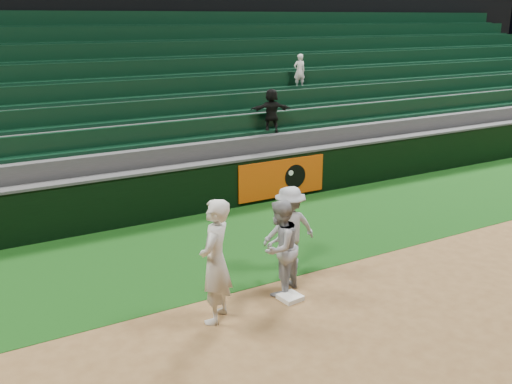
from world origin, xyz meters
TOP-DOWN VIEW (x-y plane):
  - ground at (0.00, 0.00)m, footprint 70.00×70.00m
  - foul_grass at (0.00, 3.00)m, footprint 36.00×4.20m
  - first_base at (0.12, 0.20)m, footprint 0.39×0.39m
  - first_baseman at (-1.28, 0.23)m, footprint 0.87×0.86m
  - baserunner at (0.10, 0.53)m, footprint 1.04×0.97m
  - base_coach at (0.82, 1.31)m, footprint 1.10×0.70m
  - field_wall at (0.03, 5.20)m, footprint 36.00×0.45m
  - stadium_seating at (-0.01, 8.97)m, footprint 36.00×5.95m

SIDE VIEW (x-z plane):
  - ground at x=0.00m, z-range 0.00..0.00m
  - foul_grass at x=0.00m, z-range 0.00..0.01m
  - first_base at x=0.12m, z-range 0.00..0.08m
  - field_wall at x=0.03m, z-range 0.01..1.26m
  - base_coach at x=0.82m, z-range 0.01..1.64m
  - baserunner at x=0.10m, z-range 0.00..1.70m
  - first_baseman at x=-1.28m, z-range 0.00..2.03m
  - stadium_seating at x=-0.01m, z-range -0.87..4.27m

